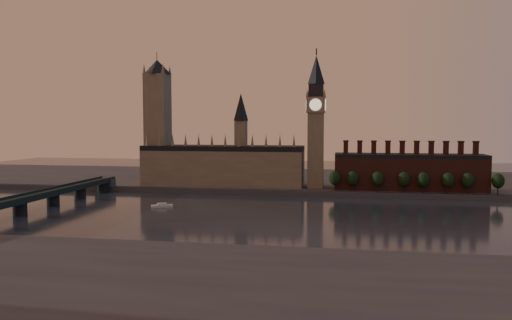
{
  "coord_description": "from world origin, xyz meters",
  "views": [
    {
      "loc": [
        29.66,
        -277.54,
        53.3
      ],
      "look_at": [
        -27.42,
        55.0,
        29.02
      ],
      "focal_mm": 35.0,
      "sensor_mm": 36.0,
      "label": 1
    }
  ],
  "objects": [
    {
      "name": "ground",
      "position": [
        0.0,
        0.0,
        0.0
      ],
      "size": [
        900.0,
        900.0,
        0.0
      ],
      "primitive_type": "plane",
      "color": "black",
      "rests_on": "ground"
    },
    {
      "name": "north_bank",
      "position": [
        0.0,
        178.04,
        2.0
      ],
      "size": [
        900.0,
        182.0,
        4.0
      ],
      "color": "#46454A",
      "rests_on": "ground"
    },
    {
      "name": "palace_of_westminster",
      "position": [
        -64.41,
        114.91,
        21.63
      ],
      "size": [
        130.0,
        30.3,
        74.0
      ],
      "color": "gray",
      "rests_on": "north_bank"
    },
    {
      "name": "victoria_tower",
      "position": [
        -120.0,
        115.0,
        59.09
      ],
      "size": [
        24.0,
        24.0,
        108.0
      ],
      "color": "gray",
      "rests_on": "north_bank"
    },
    {
      "name": "big_ben",
      "position": [
        10.0,
        110.0,
        56.83
      ],
      "size": [
        15.0,
        15.0,
        107.0
      ],
      "color": "gray",
      "rests_on": "north_bank"
    },
    {
      "name": "chimney_block",
      "position": [
        80.0,
        110.0,
        17.82
      ],
      "size": [
        110.0,
        25.0,
        37.0
      ],
      "color": "#5A2A22",
      "rests_on": "north_bank"
    },
    {
      "name": "embankment_tree_0",
      "position": [
        25.03,
        94.15,
        13.47
      ],
      "size": [
        8.6,
        8.6,
        14.88
      ],
      "color": "black",
      "rests_on": "north_bank"
    },
    {
      "name": "embankment_tree_1",
      "position": [
        38.18,
        94.98,
        13.47
      ],
      "size": [
        8.6,
        8.6,
        14.88
      ],
      "color": "black",
      "rests_on": "north_bank"
    },
    {
      "name": "embankment_tree_2",
      "position": [
        56.0,
        94.14,
        13.47
      ],
      "size": [
        8.6,
        8.6,
        14.88
      ],
      "color": "black",
      "rests_on": "north_bank"
    },
    {
      "name": "embankment_tree_3",
      "position": [
        74.82,
        95.39,
        13.47
      ],
      "size": [
        8.6,
        8.6,
        14.88
      ],
      "color": "black",
      "rests_on": "north_bank"
    },
    {
      "name": "embankment_tree_4",
      "position": [
        88.05,
        94.03,
        13.47
      ],
      "size": [
        8.6,
        8.6,
        14.88
      ],
      "color": "black",
      "rests_on": "north_bank"
    },
    {
      "name": "embankment_tree_5",
      "position": [
        105.0,
        93.98,
        13.47
      ],
      "size": [
        8.6,
        8.6,
        14.88
      ],
      "color": "black",
      "rests_on": "north_bank"
    },
    {
      "name": "embankment_tree_6",
      "position": [
        118.54,
        94.76,
        13.47
      ],
      "size": [
        8.6,
        8.6,
        14.88
      ],
      "color": "black",
      "rests_on": "north_bank"
    },
    {
      "name": "embankment_tree_7",
      "position": [
        138.59,
        94.43,
        13.47
      ],
      "size": [
        8.6,
        8.6,
        14.88
      ],
      "color": "black",
      "rests_on": "north_bank"
    },
    {
      "name": "westminster_bridge",
      "position": [
        -155.0,
        -2.7,
        7.44
      ],
      "size": [
        14.0,
        200.0,
        11.55
      ],
      "color": "black",
      "rests_on": "ground"
    },
    {
      "name": "river_boat",
      "position": [
        -83.63,
        24.88,
        1.05
      ],
      "size": [
        14.12,
        9.06,
        2.74
      ],
      "rotation": [
        0.0,
        0.0,
        0.41
      ],
      "color": "silver",
      "rests_on": "ground"
    }
  ]
}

